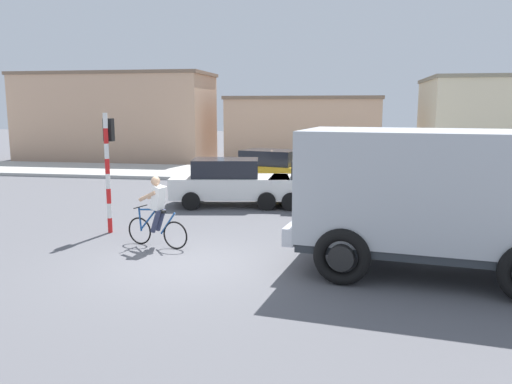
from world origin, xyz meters
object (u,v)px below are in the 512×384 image
at_px(car_red_near, 329,183).
at_px(car_far_side, 272,169).
at_px(pedestrian_near_kerb, 272,170).
at_px(traffic_light_pole, 108,156).
at_px(car_white_mid, 229,182).
at_px(cyclist, 157,212).
at_px(truck_foreground, 433,193).

distance_m(car_red_near, car_far_side, 4.32).
height_order(car_far_side, pedestrian_near_kerb, pedestrian_near_kerb).
relative_size(traffic_light_pole, car_white_mid, 0.76).
distance_m(car_red_near, pedestrian_near_kerb, 3.94).
height_order(cyclist, car_red_near, cyclist).
distance_m(car_white_mid, car_far_side, 3.96).
distance_m(truck_foreground, car_white_mid, 8.66).
bearing_deg(pedestrian_near_kerb, car_far_side, 94.23).
bearing_deg(truck_foreground, cyclist, 171.16).
bearing_deg(car_white_mid, car_far_side, 76.18).
distance_m(truck_foreground, car_far_side, 11.40).
relative_size(car_white_mid, car_far_side, 0.98).
xyz_separation_m(truck_foreground, traffic_light_pole, (-7.95, 2.19, 0.40)).
height_order(car_red_near, car_far_side, same).
xyz_separation_m(truck_foreground, car_far_side, (-4.72, 10.34, -0.85)).
xyz_separation_m(traffic_light_pole, car_far_side, (3.24, 8.15, -1.25)).
height_order(car_red_near, car_white_mid, same).
relative_size(cyclist, car_red_near, 0.43).
xyz_separation_m(car_red_near, car_far_side, (-2.43, 3.57, 0.00)).
relative_size(car_red_near, car_white_mid, 0.95).
xyz_separation_m(truck_foreground, car_red_near, (-2.29, 6.78, -0.85)).
relative_size(cyclist, traffic_light_pole, 0.54).
distance_m(traffic_light_pole, pedestrian_near_kerb, 8.47).
xyz_separation_m(car_far_side, pedestrian_near_kerb, (0.03, -0.44, 0.03)).
height_order(car_white_mid, car_far_side, same).
bearing_deg(car_white_mid, truck_foreground, -48.89).
bearing_deg(cyclist, car_far_side, 81.21).
distance_m(traffic_light_pole, car_far_side, 8.86).
xyz_separation_m(car_white_mid, pedestrian_near_kerb, (0.98, 3.41, 0.03)).
relative_size(cyclist, pedestrian_near_kerb, 1.06).
bearing_deg(car_white_mid, pedestrian_near_kerb, 74.00).
bearing_deg(pedestrian_near_kerb, truck_foreground, -64.68).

